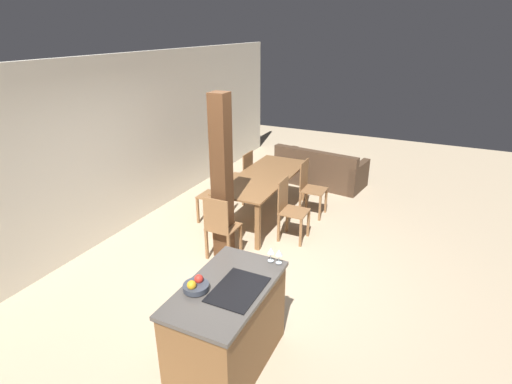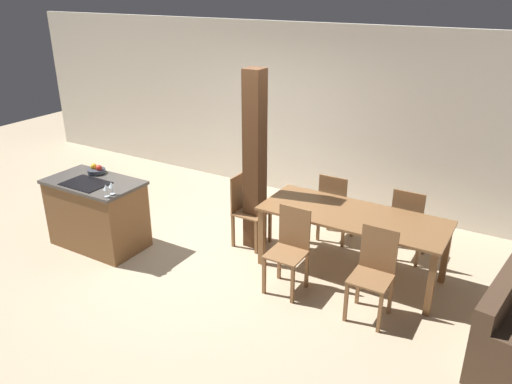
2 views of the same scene
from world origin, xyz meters
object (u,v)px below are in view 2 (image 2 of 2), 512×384
dining_table (353,222)px  dining_chair_near_right (373,272)px  wine_glass_near (106,188)px  dining_chair_far_right (408,223)px  dining_chair_far_left (335,206)px  dining_chair_head_end (247,208)px  kitchen_island (97,213)px  timber_post (255,162)px  dining_chair_near_left (289,248)px  wine_glass_middle (111,185)px  fruit_bowl (96,170)px

dining_table → dining_chair_near_right: bearing=-53.5°
wine_glass_near → dining_chair_far_right: wine_glass_near is taller
dining_table → dining_chair_near_right: 0.83m
dining_chair_far_left → dining_chair_head_end: 1.16m
kitchen_island → timber_post: timber_post is taller
timber_post → dining_chair_near_right: bearing=-20.3°
dining_table → wine_glass_near: bearing=-152.7°
dining_chair_far_right → kitchen_island: bearing=25.2°
dining_chair_near_left → timber_post: timber_post is taller
dining_table → dining_chair_near_left: dining_chair_near_left is taller
kitchen_island → wine_glass_middle: size_ratio=8.27×
dining_chair_far_left → timber_post: bearing=36.6°
dining_chair_near_left → kitchen_island: bearing=-171.7°
dining_chair_far_left → timber_post: 1.24m
dining_chair_far_left → dining_chair_head_end: size_ratio=1.00×
dining_chair_far_right → dining_chair_head_end: (-1.93, -0.65, 0.00)m
timber_post → wine_glass_near: bearing=-132.3°
dining_table → timber_post: 1.42m
dining_chair_far_left → dining_chair_far_right: bearing=-180.0°
fruit_bowl → wine_glass_middle: bearing=-30.2°
wine_glass_middle → wine_glass_near: bearing=-90.0°
dining_table → wine_glass_middle: bearing=-154.2°
kitchen_island → dining_chair_near_left: size_ratio=1.29×
dining_chair_near_right → dining_chair_far_right: 1.30m
dining_chair_far_right → wine_glass_middle: bearing=31.9°
wine_glass_middle → dining_table: (2.55, 1.23, -0.35)m
wine_glass_near → dining_chair_far_right: bearing=33.0°
dining_chair_far_right → dining_chair_near_right: bearing=90.0°
kitchen_island → wine_glass_middle: wine_glass_middle is taller
dining_chair_far_left → dining_chair_far_right: size_ratio=1.00×
wine_glass_middle → dining_chair_near_right: bearing=10.8°
wine_glass_middle → timber_post: size_ratio=0.06×
kitchen_island → dining_chair_head_end: dining_chair_head_end is taller
fruit_bowl → wine_glass_middle: size_ratio=1.54×
dining_chair_near_right → timber_post: 2.04m
dining_chair_far_right → dining_chair_head_end: bearing=18.7°
fruit_bowl → dining_table: fruit_bowl is taller
kitchen_island → dining_chair_near_right: bearing=6.1°
wine_glass_middle → dining_chair_near_right: size_ratio=0.16×
dining_chair_near_left → dining_chair_far_left: bearing=90.0°
dining_chair_near_right → dining_chair_far_left: size_ratio=1.00×
dining_chair_near_right → dining_chair_head_end: bearing=161.3°
dining_chair_far_left → wine_glass_near: bearing=43.6°
dining_chair_head_end → timber_post: timber_post is taller
dining_chair_far_left → dining_chair_head_end: (-0.96, -0.65, 0.00)m
fruit_bowl → wine_glass_near: wine_glass_near is taller
dining_chair_near_left → dining_chair_far_right: bearing=53.5°
fruit_bowl → dining_chair_near_left: fruit_bowl is taller
fruit_bowl → dining_table: bearing=14.1°
wine_glass_near → kitchen_island: bearing=152.6°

